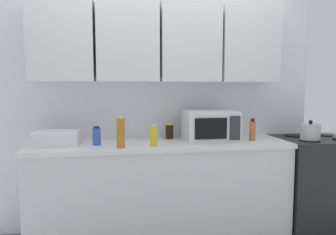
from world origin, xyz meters
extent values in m
cube|color=white|center=(0.00, 0.03, 1.30)|extent=(3.21, 0.06, 2.60)
cube|color=silver|center=(-0.87, -0.15, 1.83)|extent=(0.55, 0.33, 0.75)
cube|color=silver|center=(-0.29, -0.15, 1.83)|extent=(0.55, 0.33, 0.75)
cube|color=silver|center=(0.29, -0.15, 1.83)|extent=(0.55, 0.33, 0.75)
cube|color=silver|center=(0.87, -0.15, 1.83)|extent=(0.55, 0.33, 0.75)
cube|color=silver|center=(0.00, -0.30, 0.43)|extent=(2.31, 0.60, 0.86)
cube|color=white|center=(0.00, -0.30, 0.88)|extent=(2.34, 0.63, 0.04)
cube|color=black|center=(1.55, -0.32, 0.45)|extent=(0.76, 0.64, 0.90)
cylinder|color=black|center=(1.38, -0.46, 0.91)|extent=(0.18, 0.18, 0.01)
cylinder|color=black|center=(1.38, -0.18, 0.91)|extent=(0.18, 0.18, 0.01)
cylinder|color=black|center=(1.72, -0.18, 0.91)|extent=(0.18, 0.18, 0.01)
cylinder|color=#B2B2B7|center=(1.38, -0.46, 0.99)|extent=(0.18, 0.18, 0.15)
sphere|color=black|center=(1.38, -0.46, 1.08)|extent=(0.04, 0.04, 0.04)
cube|color=silver|center=(0.46, -0.30, 1.04)|extent=(0.48, 0.36, 0.28)
cube|color=black|center=(0.41, -0.49, 1.04)|extent=(0.29, 0.01, 0.18)
cube|color=#2D2D33|center=(0.63, -0.49, 1.04)|extent=(0.10, 0.01, 0.21)
cube|color=silver|center=(-0.91, -0.30, 0.96)|extent=(0.38, 0.30, 0.12)
cylinder|color=#AD701E|center=(-0.37, -0.52, 1.02)|extent=(0.07, 0.07, 0.24)
cylinder|color=silver|center=(-0.37, -0.52, 1.16)|extent=(0.04, 0.04, 0.02)
cylinder|color=#BC6638|center=(0.86, -0.36, 0.99)|extent=(0.06, 0.06, 0.18)
cylinder|color=black|center=(0.86, -0.36, 1.09)|extent=(0.04, 0.04, 0.03)
cylinder|color=black|center=(0.11, -0.12, 0.97)|extent=(0.08, 0.08, 0.13)
cylinder|color=yellow|center=(0.11, -0.12, 1.05)|extent=(0.05, 0.05, 0.02)
cylinder|color=gold|center=(-0.09, -0.50, 0.99)|extent=(0.06, 0.06, 0.17)
cylinder|color=silver|center=(-0.09, -0.50, 1.08)|extent=(0.04, 0.04, 0.02)
cylinder|color=#2D56B7|center=(-0.57, -0.35, 0.97)|extent=(0.07, 0.07, 0.15)
cylinder|color=black|center=(-0.57, -0.35, 1.05)|extent=(0.05, 0.05, 0.02)
camera|label=1|loc=(-0.42, -3.20, 1.41)|focal=34.82mm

